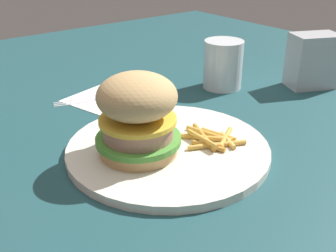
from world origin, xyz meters
TOP-DOWN VIEW (x-y plane):
  - ground_plane at (0.00, 0.00)m, footprint 1.60×1.60m
  - plate at (0.01, 0.03)m, footprint 0.29×0.29m
  - sandwich at (-0.00, -0.02)m, footprint 0.12×0.12m
  - fries_pile at (0.04, 0.08)m, footprint 0.09×0.09m
  - napkin at (-0.23, 0.05)m, footprint 0.13×0.13m
  - fork at (-0.23, 0.05)m, footprint 0.07×0.17m
  - drink_glass at (-0.13, 0.28)m, footprint 0.08×0.08m
  - napkin_dispenser at (-0.03, 0.42)m, footprint 0.09×0.11m

SIDE VIEW (x-z plane):
  - ground_plane at x=0.00m, z-range 0.00..0.00m
  - napkin at x=-0.23m, z-range 0.00..0.00m
  - fork at x=-0.23m, z-range 0.00..0.01m
  - plate at x=0.01m, z-range 0.00..0.01m
  - fries_pile at x=0.04m, z-range 0.01..0.02m
  - drink_glass at x=-0.13m, z-range 0.00..0.09m
  - napkin_dispenser at x=-0.03m, z-range 0.00..0.11m
  - sandwich at x=0.00m, z-range 0.01..0.13m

